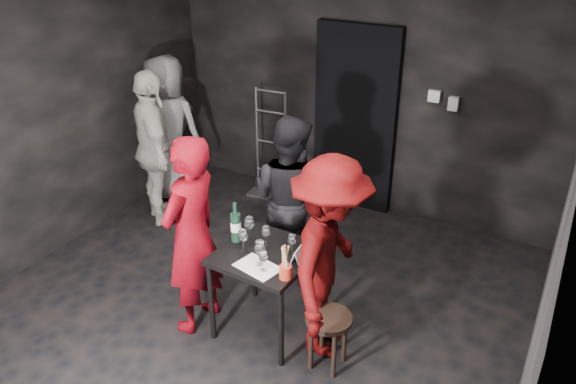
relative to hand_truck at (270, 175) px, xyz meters
The scene contains 25 objects.
floor 2.42m from the hand_truck, 66.06° to the right, with size 4.50×5.00×0.02m, color black.
wall_back 1.51m from the hand_truck, 17.14° to the left, with size 4.50×0.04×2.70m, color black.
wall_left 2.78m from the hand_truck, 120.08° to the right, with size 0.04×5.00×2.70m, color black.
wall_right 4.06m from the hand_truck, 34.28° to the right, with size 0.04×5.00×2.70m, color black.
doorway 1.30m from the hand_truck, 13.87° to the left, with size 0.95×0.10×2.10m, color black.
wallbox_upper 2.21m from the hand_truck, ahead, with size 0.12×0.06×0.12m, color #B7B7B2.
wallbox_lower 2.35m from the hand_truck, ahead, with size 0.10×0.06×0.14m, color #B7B7B2.
hand_truck is the anchor object (origin of this frame).
tasting_table 2.53m from the hand_truck, 59.88° to the right, with size 0.72×0.72×0.75m.
stool 2.98m from the hand_truck, 50.74° to the right, with size 0.35×0.35×0.47m.
server_red 2.57m from the hand_truck, 73.60° to the right, with size 0.70×0.46×1.92m, color maroon.
woman_black 1.77m from the hand_truck, 52.68° to the right, with size 0.81×0.45×1.68m, color black.
man_maroon 2.83m from the hand_truck, 49.79° to the right, with size 1.18×0.55×1.83m, color #4C0506.
bystander_cream 1.57m from the hand_truck, 122.19° to the right, with size 1.15×0.55×1.96m, color beige.
bystander_grey 1.39m from the hand_truck, 146.78° to the right, with size 0.97×0.53×1.98m, color slate.
tasting_mat 2.74m from the hand_truck, 61.08° to the right, with size 0.33×0.22×0.00m, color white.
wine_glass_a 2.54m from the hand_truck, 63.96° to the right, with size 0.08×0.08×0.20m, color white, non-canonical shape.
wine_glass_b 2.37m from the hand_truck, 63.25° to the right, with size 0.08×0.08×0.22m, color white, non-canonical shape.
wine_glass_c 2.46m from the hand_truck, 59.80° to the right, with size 0.07×0.07×0.19m, color white, non-canonical shape.
wine_glass_d 2.72m from the hand_truck, 60.70° to the right, with size 0.08×0.08×0.22m, color white, non-canonical shape.
wine_glass_e 2.80m from the hand_truck, 60.10° to the right, with size 0.07×0.07×0.18m, color white, non-canonical shape.
wine_glass_f 2.58m from the hand_truck, 55.17° to the right, with size 0.07×0.07×0.18m, color white, non-canonical shape.
wine_bottle 2.41m from the hand_truck, 65.84° to the right, with size 0.08×0.08×0.35m.
breadstick_cup 2.91m from the hand_truck, 56.80° to the right, with size 0.09×0.09×0.29m.
reserved_card 2.67m from the hand_truck, 54.66° to the right, with size 0.08×0.14×0.11m, color white, non-canonical shape.
Camera 1 is at (2.23, -3.11, 3.20)m, focal length 35.00 mm.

